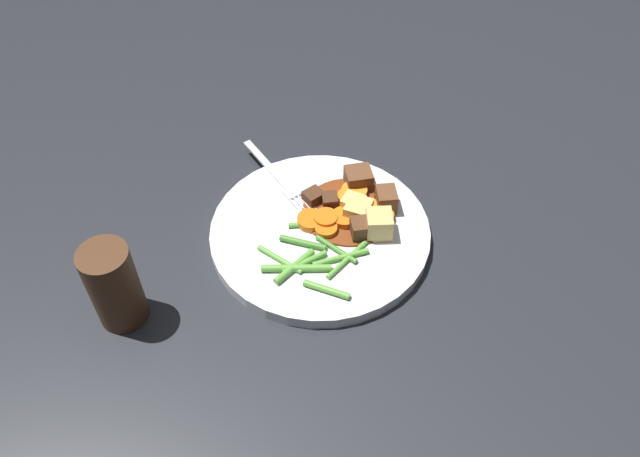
% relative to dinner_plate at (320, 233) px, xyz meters
% --- Properties ---
extents(ground_plane, '(3.00, 3.00, 0.00)m').
position_rel_dinner_plate_xyz_m(ground_plane, '(0.00, 0.00, -0.01)').
color(ground_plane, '#26282D').
extents(dinner_plate, '(0.28, 0.28, 0.02)m').
position_rel_dinner_plate_xyz_m(dinner_plate, '(0.00, 0.00, 0.00)').
color(dinner_plate, white).
rests_on(dinner_plate, ground_plane).
extents(stew_sauce, '(0.12, 0.12, 0.00)m').
position_rel_dinner_plate_xyz_m(stew_sauce, '(0.04, -0.01, 0.01)').
color(stew_sauce, brown).
rests_on(stew_sauce, dinner_plate).
extents(carrot_slice_0, '(0.04, 0.04, 0.01)m').
position_rel_dinner_plate_xyz_m(carrot_slice_0, '(0.03, -0.02, 0.01)').
color(carrot_slice_0, orange).
rests_on(carrot_slice_0, dinner_plate).
extents(carrot_slice_1, '(0.03, 0.03, 0.01)m').
position_rel_dinner_plate_xyz_m(carrot_slice_1, '(0.06, -0.03, 0.01)').
color(carrot_slice_1, orange).
rests_on(carrot_slice_1, dinner_plate).
extents(carrot_slice_2, '(0.03, 0.03, 0.01)m').
position_rel_dinner_plate_xyz_m(carrot_slice_2, '(0.06, 0.00, 0.02)').
color(carrot_slice_2, orange).
rests_on(carrot_slice_2, dinner_plate).
extents(carrot_slice_3, '(0.04, 0.04, 0.01)m').
position_rel_dinner_plate_xyz_m(carrot_slice_3, '(0.01, 0.00, 0.02)').
color(carrot_slice_3, orange).
rests_on(carrot_slice_3, dinner_plate).
extents(carrot_slice_4, '(0.03, 0.03, 0.01)m').
position_rel_dinner_plate_xyz_m(carrot_slice_4, '(0.06, -0.06, 0.01)').
color(carrot_slice_4, orange).
rests_on(carrot_slice_4, dinner_plate).
extents(carrot_slice_5, '(0.04, 0.04, 0.01)m').
position_rel_dinner_plate_xyz_m(carrot_slice_5, '(-0.00, 0.01, 0.01)').
color(carrot_slice_5, orange).
rests_on(carrot_slice_5, dinner_plate).
extents(carrot_slice_6, '(0.04, 0.04, 0.01)m').
position_rel_dinner_plate_xyz_m(carrot_slice_6, '(0.07, -0.00, 0.01)').
color(carrot_slice_6, orange).
rests_on(carrot_slice_6, dinner_plate).
extents(carrot_slice_7, '(0.04, 0.04, 0.01)m').
position_rel_dinner_plate_xyz_m(carrot_slice_7, '(0.00, -0.01, 0.01)').
color(carrot_slice_7, orange).
rests_on(carrot_slice_7, dinner_plate).
extents(potato_chunk_0, '(0.04, 0.04, 0.02)m').
position_rel_dinner_plate_xyz_m(potato_chunk_0, '(0.05, -0.03, 0.02)').
color(potato_chunk_0, '#DBBC6B').
rests_on(potato_chunk_0, dinner_plate).
extents(potato_chunk_1, '(0.03, 0.03, 0.02)m').
position_rel_dinner_plate_xyz_m(potato_chunk_1, '(0.05, -0.01, 0.02)').
color(potato_chunk_1, '#DBBC6B').
rests_on(potato_chunk_1, dinner_plate).
extents(potato_chunk_2, '(0.04, 0.04, 0.03)m').
position_rel_dinner_plate_xyz_m(potato_chunk_2, '(0.04, -0.06, 0.02)').
color(potato_chunk_2, '#DBBC6B').
rests_on(potato_chunk_2, dinner_plate).
extents(meat_chunk_0, '(0.03, 0.03, 0.02)m').
position_rel_dinner_plate_xyz_m(meat_chunk_0, '(0.03, 0.04, 0.02)').
color(meat_chunk_0, '#4C2B19').
rests_on(meat_chunk_0, dinner_plate).
extents(meat_chunk_1, '(0.04, 0.04, 0.03)m').
position_rel_dinner_plate_xyz_m(meat_chunk_1, '(0.08, -0.04, 0.02)').
color(meat_chunk_1, brown).
rests_on(meat_chunk_1, dinner_plate).
extents(meat_chunk_2, '(0.03, 0.03, 0.02)m').
position_rel_dinner_plate_xyz_m(meat_chunk_2, '(0.04, 0.01, 0.02)').
color(meat_chunk_2, '#4C2B19').
rests_on(meat_chunk_2, dinner_plate).
extents(meat_chunk_3, '(0.04, 0.04, 0.02)m').
position_rel_dinner_plate_xyz_m(meat_chunk_3, '(0.02, -0.05, 0.02)').
color(meat_chunk_3, '#56331E').
rests_on(meat_chunk_3, dinner_plate).
extents(meat_chunk_4, '(0.05, 0.05, 0.03)m').
position_rel_dinner_plate_xyz_m(meat_chunk_4, '(0.09, 0.01, 0.02)').
color(meat_chunk_4, brown).
rests_on(meat_chunk_4, dinner_plate).
extents(green_bean_0, '(0.06, 0.07, 0.01)m').
position_rel_dinner_plate_xyz_m(green_bean_0, '(-0.07, -0.02, 0.01)').
color(green_bean_0, '#66AD42').
rests_on(green_bean_0, dinner_plate).
extents(green_bean_1, '(0.06, 0.01, 0.01)m').
position_rel_dinner_plate_xyz_m(green_bean_1, '(-0.07, -0.02, 0.01)').
color(green_bean_1, '#66AD42').
rests_on(green_bean_1, dinner_plate).
extents(green_bean_2, '(0.05, 0.05, 0.01)m').
position_rel_dinner_plate_xyz_m(green_bean_2, '(-0.00, 0.01, 0.01)').
color(green_bean_2, '#66AD42').
rests_on(green_bean_2, dinner_plate).
extents(green_bean_3, '(0.06, 0.03, 0.01)m').
position_rel_dinner_plate_xyz_m(green_bean_3, '(-0.06, -0.02, 0.01)').
color(green_bean_3, '#66AD42').
rests_on(green_bean_3, dinner_plate).
extents(green_bean_4, '(0.01, 0.06, 0.01)m').
position_rel_dinner_plate_xyz_m(green_bean_4, '(-0.02, -0.04, 0.01)').
color(green_bean_4, '#4C8E33').
rests_on(green_bean_4, dinner_plate).
extents(green_bean_5, '(0.07, 0.01, 0.01)m').
position_rel_dinner_plate_xyz_m(green_bean_5, '(-0.02, -0.06, 0.01)').
color(green_bean_5, '#66AD42').
rests_on(green_bean_5, dinner_plate).
extents(green_bean_6, '(0.06, 0.05, 0.01)m').
position_rel_dinner_plate_xyz_m(green_bean_6, '(-0.02, -0.05, 0.01)').
color(green_bean_6, '#66AD42').
rests_on(green_bean_6, dinner_plate).
extents(green_bean_7, '(0.02, 0.06, 0.01)m').
position_rel_dinner_plate_xyz_m(green_bean_7, '(-0.07, -0.07, 0.01)').
color(green_bean_7, '#66AD42').
rests_on(green_bean_7, dinner_plate).
extents(green_bean_8, '(0.03, 0.06, 0.01)m').
position_rel_dinner_plate_xyz_m(green_bean_8, '(-0.03, -0.00, 0.01)').
color(green_bean_8, '#4C8E33').
rests_on(green_bean_8, dinner_plate).
extents(green_bean_9, '(0.01, 0.07, 0.01)m').
position_rel_dinner_plate_xyz_m(green_bean_9, '(-0.07, 0.01, 0.01)').
color(green_bean_9, '#66AD42').
rests_on(green_bean_9, dinner_plate).
extents(fork, '(0.07, 0.17, 0.00)m').
position_rel_dinner_plate_xyz_m(fork, '(0.04, 0.10, 0.01)').
color(fork, silver).
rests_on(fork, dinner_plate).
extents(pepper_mill, '(0.06, 0.06, 0.11)m').
position_rel_dinner_plate_xyz_m(pepper_mill, '(-0.23, 0.10, 0.05)').
color(pepper_mill, '#4C2D19').
rests_on(pepper_mill, ground_plane).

